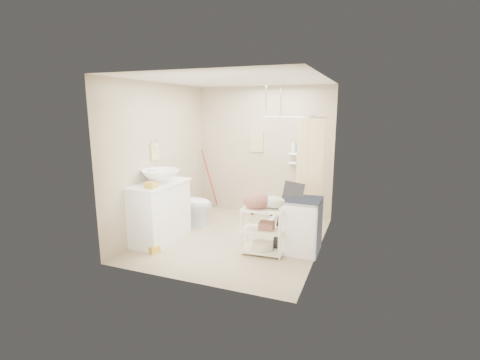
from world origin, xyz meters
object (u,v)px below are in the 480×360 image
(vanity, at_px, (158,212))
(toilet, at_px, (192,203))
(washing_machine, at_px, (301,225))
(laundry_rack, at_px, (263,226))

(vanity, relative_size, toilet, 1.36)
(vanity, distance_m, washing_machine, 2.33)
(toilet, distance_m, laundry_rack, 1.86)
(washing_machine, bearing_deg, vanity, -170.56)
(washing_machine, distance_m, laundry_rack, 0.60)
(toilet, bearing_deg, washing_machine, -97.67)
(toilet, distance_m, washing_machine, 2.24)
(toilet, height_order, washing_machine, washing_machine)
(vanity, xyz_separation_m, laundry_rack, (1.79, 0.09, -0.06))
(toilet, bearing_deg, laundry_rack, -110.55)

